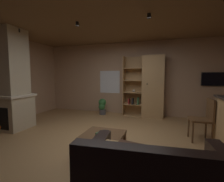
{
  "coord_description": "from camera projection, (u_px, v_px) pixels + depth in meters",
  "views": [
    {
      "loc": [
        1.1,
        -3.06,
        1.39
      ],
      "look_at": [
        0.0,
        0.4,
        1.05
      ],
      "focal_mm": 25.24,
      "sensor_mm": 36.0,
      "label": 1
    }
  ],
  "objects": [
    {
      "name": "ceiling",
      "position": [
        106.0,
        15.0,
        3.12
      ],
      "size": [
        6.54,
        5.23,
        0.02
      ],
      "primitive_type": "cube",
      "color": "brown"
    },
    {
      "name": "dining_chair",
      "position": [
        204.0,
        117.0,
        3.35
      ],
      "size": [
        0.45,
        0.45,
        0.92
      ],
      "color": "brown",
      "rests_on": "ground"
    },
    {
      "name": "window_pane_back",
      "position": [
        110.0,
        82.0,
        5.97
      ],
      "size": [
        0.78,
        0.01,
        0.84
      ],
      "primitive_type": "cube",
      "color": "white"
    },
    {
      "name": "track_light_spot_1",
      "position": [
        77.0,
        24.0,
        3.44
      ],
      "size": [
        0.07,
        0.07,
        0.09
      ],
      "primitive_type": "cylinder",
      "color": "black"
    },
    {
      "name": "potted_floor_plant",
      "position": [
        102.0,
        106.0,
        5.74
      ],
      "size": [
        0.28,
        0.32,
        0.57
      ],
      "color": "#4C4C51",
      "rests_on": "ground"
    },
    {
      "name": "track_light_spot_2",
      "position": [
        149.0,
        16.0,
        2.98
      ],
      "size": [
        0.07,
        0.07,
        0.09
      ],
      "primitive_type": "cylinder",
      "color": "black"
    },
    {
      "name": "table_book_0",
      "position": [
        100.0,
        134.0,
        2.68
      ],
      "size": [
        0.15,
        0.13,
        0.03
      ],
      "primitive_type": "cube",
      "rotation": [
        0.0,
        0.0,
        -0.18
      ],
      "color": "#387247",
      "rests_on": "coffee_table"
    },
    {
      "name": "floor",
      "position": [
        106.0,
        142.0,
        3.37
      ],
      "size": [
        6.54,
        5.23,
        0.02
      ],
      "primitive_type": "cube",
      "color": "#A37A4C",
      "rests_on": "ground"
    },
    {
      "name": "track_light_spot_0",
      "position": [
        19.0,
        31.0,
        3.94
      ],
      "size": [
        0.07,
        0.07,
        0.09
      ],
      "primitive_type": "cylinder",
      "color": "black"
    },
    {
      "name": "stone_fireplace",
      "position": [
        10.0,
        84.0,
        4.14
      ],
      "size": [
        0.98,
        0.82,
        2.6
      ],
      "color": "#BCAD8E",
      "rests_on": "ground"
    },
    {
      "name": "bookshelf_cabinet",
      "position": [
        150.0,
        87.0,
        5.3
      ],
      "size": [
        1.36,
        0.41,
        2.07
      ],
      "color": "tan",
      "rests_on": "ground"
    },
    {
      "name": "coffee_table",
      "position": [
        103.0,
        138.0,
        2.71
      ],
      "size": [
        0.69,
        0.66,
        0.4
      ],
      "color": "brown",
      "rests_on": "ground"
    },
    {
      "name": "wall_mounted_tv",
      "position": [
        215.0,
        79.0,
        4.89
      ],
      "size": [
        0.75,
        0.06,
        0.42
      ],
      "color": "black"
    },
    {
      "name": "wall_back",
      "position": [
        131.0,
        79.0,
        5.76
      ],
      "size": [
        6.66,
        0.06,
        2.6
      ],
      "primitive_type": "cube",
      "color": "tan",
      "rests_on": "ground"
    },
    {
      "name": "table_book_1",
      "position": [
        105.0,
        132.0,
        2.7
      ],
      "size": [
        0.11,
        0.11,
        0.03
      ],
      "primitive_type": "cube",
      "rotation": [
        0.0,
        0.0,
        0.01
      ],
      "color": "black",
      "rests_on": "coffee_table"
    }
  ]
}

